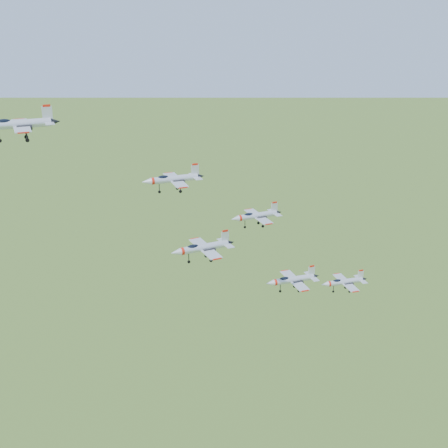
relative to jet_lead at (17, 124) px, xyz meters
name	(u,v)px	position (x,y,z in m)	size (l,w,h in m)	color
jet_lead	(17,124)	(0.00, 0.00, 0.00)	(13.86, 11.49, 3.70)	silver
jet_left_high	(173,179)	(22.19, -13.47, -8.71)	(10.88, 9.03, 2.91)	silver
jet_right_high	(202,247)	(22.66, -24.56, -17.00)	(10.83, 8.88, 2.90)	silver
jet_left_low	(256,216)	(46.24, 1.28, -23.90)	(11.90, 9.81, 3.19)	silver
jet_right_low	(292,280)	(42.24, -20.24, -28.60)	(10.66, 8.87, 2.85)	silver
jet_trail	(344,282)	(60.87, -11.16, -36.99)	(10.69, 8.94, 2.86)	silver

